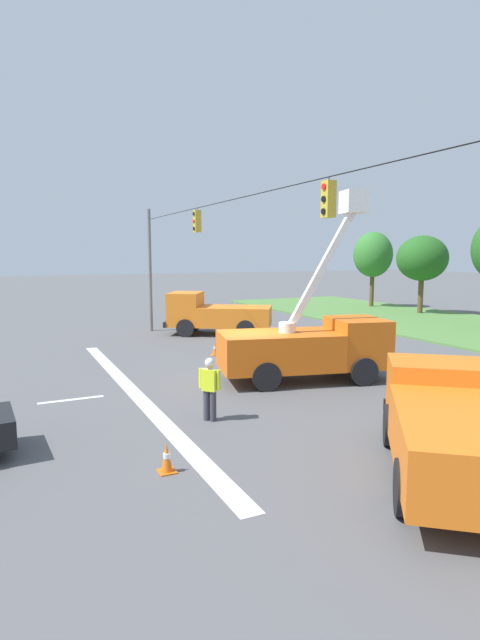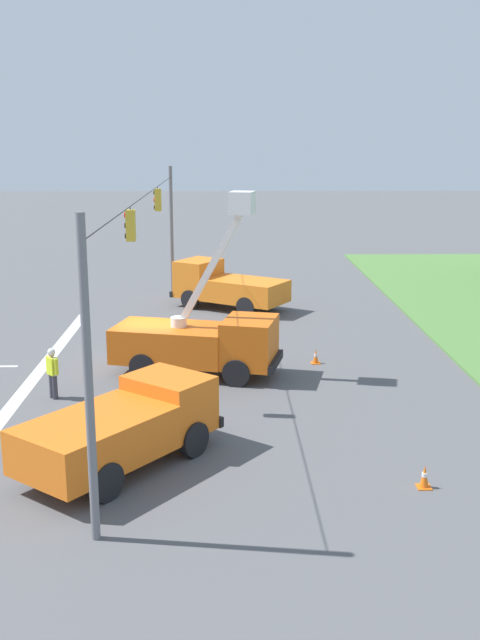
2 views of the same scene
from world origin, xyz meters
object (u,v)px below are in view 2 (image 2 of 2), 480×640
utility_truck_bucket_lift (201,339)px  utility_truck_support_far (225,286)px  road_worker (52,370)px  traffic_cone_near_bucket (424,477)px  traffic_cone_foreground_left (175,329)px  utility_truck_support_near (124,426)px  traffic_cone_mid_right (316,357)px

utility_truck_bucket_lift → utility_truck_support_far: 11.32m
road_worker → traffic_cone_near_bucket: (6.97, 10.88, -0.71)m
utility_truck_bucket_lift → traffic_cone_foreground_left: (-5.67, -1.34, -1.07)m
traffic_cone_foreground_left → traffic_cone_near_bucket: (15.24, 7.28, 0.01)m
utility_truck_bucket_lift → traffic_cone_near_bucket: bearing=31.8°
road_worker → traffic_cone_near_bucket: 12.94m
utility_truck_bucket_lift → traffic_cone_foreground_left: 5.92m
utility_truck_support_far → utility_truck_support_near: bearing=-8.1°
traffic_cone_mid_right → utility_truck_support_near: bearing=-34.0°
road_worker → traffic_cone_mid_right: bearing=112.3°
utility_truck_support_near → utility_truck_support_far: bearing=171.9°
traffic_cone_foreground_left → traffic_cone_mid_right: bearing=53.0°
utility_truck_support_far → road_worker: 15.08m
utility_truck_support_far → road_worker: bearing=-23.0°
traffic_cone_mid_right → traffic_cone_near_bucket: bearing=7.6°
traffic_cone_near_bucket → road_worker: bearing=-122.6°
utility_truck_support_near → utility_truck_support_far: (-19.33, 2.76, 0.06)m
road_worker → utility_truck_support_near: bearing=29.9°
utility_truck_support_near → traffic_cone_mid_right: (-9.32, 6.30, -0.84)m
traffic_cone_near_bucket → utility_truck_support_far: bearing=-166.5°
utility_truck_support_near → road_worker: bearing=-150.1°
utility_truck_bucket_lift → traffic_cone_mid_right: utility_truck_bucket_lift is taller
utility_truck_support_near → traffic_cone_near_bucket: bearing=78.9°
road_worker → traffic_cone_near_bucket: size_ratio=2.88×
utility_truck_support_far → traffic_cone_foreground_left: (5.61, -2.29, -0.89)m
traffic_cone_foreground_left → traffic_cone_near_bucket: 16.89m
utility_truck_bucket_lift → traffic_cone_mid_right: bearing=105.8°
traffic_cone_foreground_left → utility_truck_bucket_lift: bearing=13.3°
traffic_cone_near_bucket → utility_truck_support_near: bearing=-101.1°
road_worker → traffic_cone_foreground_left: (-8.27, 3.60, -0.71)m
traffic_cone_foreground_left → traffic_cone_near_bucket: traffic_cone_near_bucket is taller
utility_truck_support_near → utility_truck_support_far: size_ratio=0.96×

